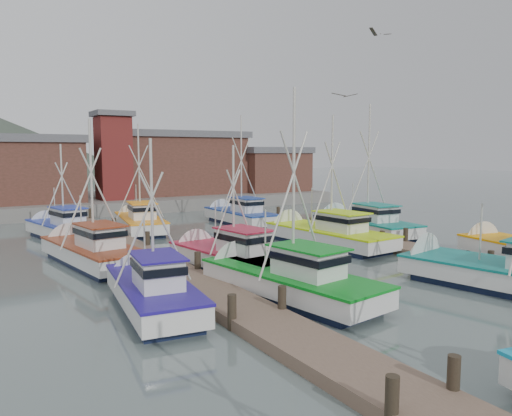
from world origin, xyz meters
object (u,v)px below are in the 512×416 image
boat_12 (139,222)px  lookout_tower (113,155)px  boat_4 (281,279)px  boat_8 (226,257)px

boat_12 → lookout_tower: bearing=90.0°
boat_12 → boat_4: bearing=-83.0°
boat_4 → boat_8: bearing=79.7°
lookout_tower → boat_12: bearing=-98.3°
boat_8 → boat_12: boat_12 is taller
boat_8 → boat_4: bearing=-99.3°
boat_8 → boat_12: size_ratio=0.98×
boat_4 → boat_8: 5.02m
lookout_tower → boat_8: 28.07m
boat_4 → boat_8: size_ratio=1.08×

